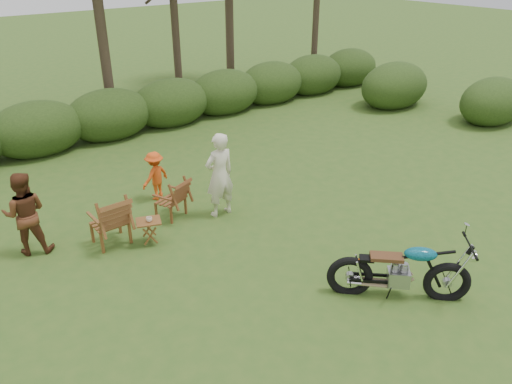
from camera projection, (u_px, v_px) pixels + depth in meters
ground at (335, 286)px, 8.16m from camera, size 80.00×80.00×0.00m
motorcycle at (395, 295)px, 7.94m from camera, size 2.06×2.02×1.19m
lawn_chair_right at (172, 216)px, 10.25m from camera, size 0.77×0.77×0.86m
lawn_chair_left at (113, 242)px, 9.34m from camera, size 0.70×0.70×1.00m
side_table at (150, 232)px, 9.23m from camera, size 0.57×0.53×0.48m
cup at (149, 219)px, 9.08m from camera, size 0.13×0.13×0.09m
adult_a at (221, 214)px, 10.34m from camera, size 0.64×0.42×1.76m
adult_b at (34, 251)px, 9.09m from camera, size 0.93×0.84×1.55m
child at (157, 198)px, 10.97m from camera, size 0.79×0.60×1.08m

